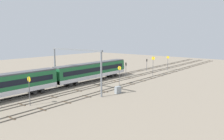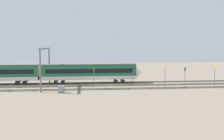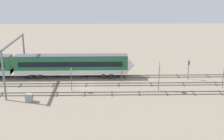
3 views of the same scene
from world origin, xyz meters
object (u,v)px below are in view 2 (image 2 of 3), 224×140
at_px(speed_sign_mid_trackside, 94,75).
at_px(signal_light_trackside_departure, 185,73).
at_px(signal_light_trackside_approach, 132,73).
at_px(overhead_gantry, 45,59).
at_px(speed_sign_distant_end, 165,71).
at_px(relay_cabinet, 61,89).
at_px(speed_sign_near_foreground, 215,72).

relative_size(speed_sign_mid_trackside, signal_light_trackside_departure, 1.14).
bearing_deg(signal_light_trackside_approach, overhead_gantry, -174.67).
distance_m(speed_sign_distant_end, relay_cabinet, 24.37).
distance_m(overhead_gantry, signal_light_trackside_departure, 35.65).
height_order(overhead_gantry, signal_light_trackside_approach, overhead_gantry).
distance_m(overhead_gantry, speed_sign_distant_end, 28.27).
bearing_deg(signal_light_trackside_departure, signal_light_trackside_approach, -174.68).
relative_size(speed_sign_mid_trackside, speed_sign_distant_end, 0.80).
height_order(speed_sign_distant_end, signal_light_trackside_departure, speed_sign_distant_end).
bearing_deg(speed_sign_mid_trackside, signal_light_trackside_approach, 27.33).
relative_size(speed_sign_near_foreground, signal_light_trackside_departure, 1.24).
height_order(overhead_gantry, speed_sign_distant_end, overhead_gantry).
bearing_deg(speed_sign_distant_end, signal_light_trackside_departure, 41.44).
xyz_separation_m(signal_light_trackside_approach, signal_light_trackside_departure, (14.14, 1.32, -0.10)).
bearing_deg(overhead_gantry, speed_sign_mid_trackside, -15.48).
relative_size(overhead_gantry, speed_sign_mid_trackside, 3.29).
bearing_deg(speed_sign_distant_end, speed_sign_near_foreground, 6.01).
bearing_deg(speed_sign_near_foreground, signal_light_trackside_departure, 137.40).
bearing_deg(speed_sign_mid_trackside, overhead_gantry, 164.52).
bearing_deg(speed_sign_mid_trackside, relay_cabinet, -144.55).
bearing_deg(signal_light_trackside_approach, speed_sign_mid_trackside, -152.67).
relative_size(speed_sign_distant_end, relay_cabinet, 3.94).
distance_m(speed_sign_distant_end, signal_light_trackside_departure, 9.84).
distance_m(signal_light_trackside_departure, relay_cabinet, 33.07).
bearing_deg(speed_sign_mid_trackside, signal_light_trackside_departure, 14.96).
bearing_deg(relay_cabinet, overhead_gantry, 117.89).
xyz_separation_m(speed_sign_mid_trackside, signal_light_trackside_approach, (9.86, 5.09, -0.29)).
relative_size(overhead_gantry, speed_sign_distant_end, 2.62).
relative_size(speed_sign_near_foreground, relay_cabinet, 3.42).
height_order(speed_sign_mid_trackside, signal_light_trackside_departure, speed_sign_mid_trackside).
xyz_separation_m(speed_sign_near_foreground, speed_sign_mid_trackside, (-29.55, -1.30, -0.24)).
xyz_separation_m(overhead_gantry, speed_sign_distant_end, (27.95, -3.18, -2.82)).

